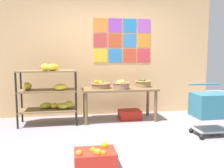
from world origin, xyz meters
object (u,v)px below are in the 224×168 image
Objects in this scene: banana_shelf_unit at (50,92)px; fruit_basket_back_left at (121,85)px; produce_crate_under_table at (130,114)px; shopping_cart at (211,107)px; display_table at (119,92)px; fruit_basket_back_right at (100,85)px; fruit_basket_centre at (143,83)px; orange_crate_foreground at (95,157)px.

banana_shelf_unit is 3.44× the size of fruit_basket_back_left.
produce_crate_under_table is 1.66m from shopping_cart.
display_table reaches higher than produce_crate_under_table.
display_table is at bearing -4.62° from fruit_basket_back_right.
fruit_basket_centre is at bearing 134.78° from shopping_cart.
fruit_basket_back_left reaches higher than display_table.
fruit_basket_centre is at bearing 4.19° from fruit_basket_back_right.
shopping_cart reaches higher than display_table.
orange_crate_foreground is at bearing -144.20° from shopping_cart.
orange_crate_foreground is at bearing -109.16° from display_table.
display_table is 0.53m from produce_crate_under_table.
fruit_basket_centre is at bearing 4.79° from banana_shelf_unit.
fruit_basket_centre is at bearing 10.44° from display_table.
shopping_cart is (0.76, -1.28, -0.25)m from fruit_basket_centre.
fruit_basket_back_right is (0.98, 0.09, 0.10)m from banana_shelf_unit.
fruit_basket_back_left is at bearing -84.16° from display_table.
banana_shelf_unit reaches higher than fruit_basket_back_right.
display_table is 1.79× the size of shopping_cart.
display_table is 1.76m from shopping_cart.
banana_shelf_unit is 2.37× the size of orange_crate_foreground.
fruit_basket_centre is 0.56m from fruit_basket_back_left.
orange_crate_foreground is (-0.91, -2.00, 0.01)m from produce_crate_under_table.
shopping_cart reaches higher than fruit_basket_centre.
fruit_basket_back_right is at bearing 81.32° from orange_crate_foreground.
fruit_basket_back_right is (-0.38, 0.03, 0.15)m from display_table.
banana_shelf_unit is at bearing 109.30° from orange_crate_foreground.
fruit_basket_back_left reaches higher than produce_crate_under_table.
fruit_basket_centre is (0.53, 0.10, 0.16)m from display_table.
fruit_basket_back_left is (1.37, -0.07, 0.12)m from banana_shelf_unit.
banana_shelf_unit reaches higher than fruit_basket_centre.
banana_shelf_unit is 1.40× the size of shopping_cart.
fruit_basket_centre reaches higher than produce_crate_under_table.
fruit_basket_back_right is 1.19× the size of fruit_basket_centre.
produce_crate_under_table is at bearing 3.09° from banana_shelf_unit.
fruit_basket_back_left is 0.70m from produce_crate_under_table.
banana_shelf_unit is at bearing -174.66° from fruit_basket_back_right.
display_table is 0.56m from fruit_basket_centre.
banana_shelf_unit is 0.99m from fruit_basket_back_right.
produce_crate_under_table is 2.20m from orange_crate_foreground.
fruit_basket_back_right is at bearing -175.81° from fruit_basket_centre.
fruit_basket_back_right reaches higher than orange_crate_foreground.
banana_shelf_unit is 1.36m from display_table.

